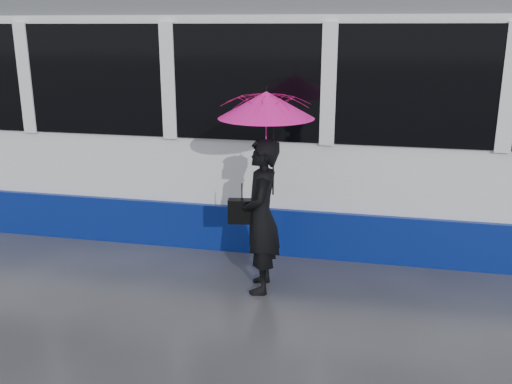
# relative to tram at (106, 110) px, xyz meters

# --- Properties ---
(ground) EXTENTS (90.00, 90.00, 0.00)m
(ground) POSITION_rel_tram_xyz_m (3.16, -2.50, -1.64)
(ground) COLOR #27272C
(ground) RESTS_ON ground
(rails) EXTENTS (34.00, 1.51, 0.02)m
(rails) POSITION_rel_tram_xyz_m (3.16, -0.00, -1.63)
(rails) COLOR #3F3D38
(rails) RESTS_ON ground
(tram) EXTENTS (26.00, 2.56, 3.35)m
(tram) POSITION_rel_tram_xyz_m (0.00, 0.00, 0.00)
(tram) COLOR white
(tram) RESTS_ON ground
(woman) EXTENTS (0.50, 0.68, 1.72)m
(woman) POSITION_rel_tram_xyz_m (2.91, -2.27, -0.78)
(woman) COLOR black
(woman) RESTS_ON ground
(umbrella) EXTENTS (1.15, 1.15, 1.16)m
(umbrella) POSITION_rel_tram_xyz_m (2.96, -2.27, 0.25)
(umbrella) COLOR #F21479
(umbrella) RESTS_ON ground
(handbag) EXTENTS (0.32, 0.18, 0.45)m
(handbag) POSITION_rel_tram_xyz_m (2.69, -2.25, -0.73)
(handbag) COLOR black
(handbag) RESTS_ON ground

